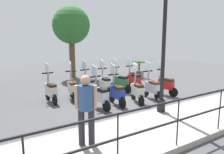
{
  "coord_description": "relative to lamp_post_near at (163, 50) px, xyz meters",
  "views": [
    {
      "loc": [
        -7.24,
        5.27,
        2.55
      ],
      "look_at": [
        0.2,
        0.5,
        0.9
      ],
      "focal_mm": 35.0,
      "sensor_mm": 36.0,
      "label": 1
    }
  ],
  "objects": [
    {
      "name": "potted_palm",
      "position": [
        5.57,
        -3.69,
        -1.68
      ],
      "size": [
        1.06,
        0.66,
        1.05
      ],
      "color": "slate",
      "rests_on": "ground_plane"
    },
    {
      "name": "promenade_walkway",
      "position": [
        -0.75,
        -0.28,
        -2.05
      ],
      "size": [
        2.2,
        20.0,
        0.15
      ],
      "color": "#A39E93",
      "rests_on": "ground_plane"
    },
    {
      "name": "scooter_far_4",
      "position": [
        3.32,
        1.69,
        -1.65
      ],
      "size": [
        1.21,
        0.52,
        1.54
      ],
      "rotation": [
        0.0,
        0.0,
        -0.26
      ],
      "color": "black",
      "rests_on": "ground_plane"
    },
    {
      "name": "ground_plane",
      "position": [
        2.4,
        -0.28,
        -2.13
      ],
      "size": [
        28.0,
        28.0,
        0.0
      ],
      "primitive_type": "plane",
      "color": "#4C4C4F"
    },
    {
      "name": "scooter_far_2",
      "position": [
        3.29,
        0.16,
        -1.65
      ],
      "size": [
        1.23,
        0.44,
        1.54
      ],
      "rotation": [
        0.0,
        0.0,
        -0.13
      ],
      "color": "black",
      "rests_on": "ground_plane"
    },
    {
      "name": "scooter_far_0",
      "position": [
        3.3,
        -1.46,
        -1.65
      ],
      "size": [
        1.23,
        0.47,
        1.54
      ],
      "rotation": [
        0.0,
        0.0,
        0.17
      ],
      "color": "black",
      "rests_on": "ground_plane"
    },
    {
      "name": "scooter_near_4",
      "position": [
        1.7,
        1.32,
        -1.65
      ],
      "size": [
        1.23,
        0.44,
        1.54
      ],
      "rotation": [
        0.0,
        0.0,
        0.09
      ],
      "color": "black",
      "rests_on": "ground_plane"
    },
    {
      "name": "tree_distant",
      "position": [
        8.11,
        -0.32,
        1.05
      ],
      "size": [
        2.3,
        2.3,
        4.38
      ],
      "color": "brown",
      "rests_on": "ground_plane"
    },
    {
      "name": "scooter_far_1",
      "position": [
        3.24,
        -0.66,
        -1.65
      ],
      "size": [
        1.2,
        0.54,
        1.54
      ],
      "rotation": [
        0.0,
        0.0,
        0.3
      ],
      "color": "black",
      "rests_on": "ground_plane"
    },
    {
      "name": "scooter_near_1",
      "position": [
        1.61,
        -1.09,
        -1.65
      ],
      "size": [
        1.23,
        0.44,
        1.54
      ],
      "rotation": [
        0.0,
        0.0,
        -0.03
      ],
      "color": "black",
      "rests_on": "ground_plane"
    },
    {
      "name": "lamp_post_near",
      "position": [
        0.0,
        0.0,
        0.0
      ],
      "size": [
        0.26,
        0.9,
        4.45
      ],
      "color": "black",
      "rests_on": "promenade_walkway"
    },
    {
      "name": "scooter_far_5",
      "position": [
        3.39,
        2.55,
        -1.65
      ],
      "size": [
        1.23,
        0.44,
        1.54
      ],
      "rotation": [
        0.0,
        0.0,
        0.02
      ],
      "color": "black",
      "rests_on": "ground_plane"
    },
    {
      "name": "scooter_near_2",
      "position": [
        1.54,
        -0.26,
        -1.65
      ],
      "size": [
        1.2,
        0.55,
        1.54
      ],
      "rotation": [
        0.0,
        0.0,
        -0.3
      ],
      "color": "black",
      "rests_on": "ground_plane"
    },
    {
      "name": "scooter_far_3",
      "position": [
        3.37,
        0.93,
        -1.65
      ],
      "size": [
        1.23,
        0.44,
        1.54
      ],
      "rotation": [
        0.0,
        0.0,
        0.09
      ],
      "color": "black",
      "rests_on": "ground_plane"
    },
    {
      "name": "pedestrian_distant",
      "position": [
        -0.7,
        3.01,
        -1.05
      ],
      "size": [
        0.44,
        0.44,
        1.59
      ],
      "rotation": [
        0.0,
        0.0,
        2.62
      ],
      "color": "#28282D",
      "rests_on": "promenade_walkway"
    },
    {
      "name": "scooter_near_3",
      "position": [
        1.7,
        0.58,
        -1.65
      ],
      "size": [
        1.23,
        0.44,
        1.54
      ],
      "rotation": [
        0.0,
        0.0,
        -0.09
      ],
      "color": "black",
      "rests_on": "ground_plane"
    },
    {
      "name": "fence_railing",
      "position": [
        -1.8,
        -0.28,
        -1.22
      ],
      "size": [
        0.04,
        16.03,
        1.07
      ],
      "color": "black",
      "rests_on": "promenade_walkway"
    },
    {
      "name": "scooter_near_0",
      "position": [
        1.73,
        -1.98,
        -1.65
      ],
      "size": [
        1.21,
        0.52,
        1.54
      ],
      "rotation": [
        0.0,
        0.0,
        0.25
      ],
      "color": "black",
      "rests_on": "ground_plane"
    }
  ]
}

